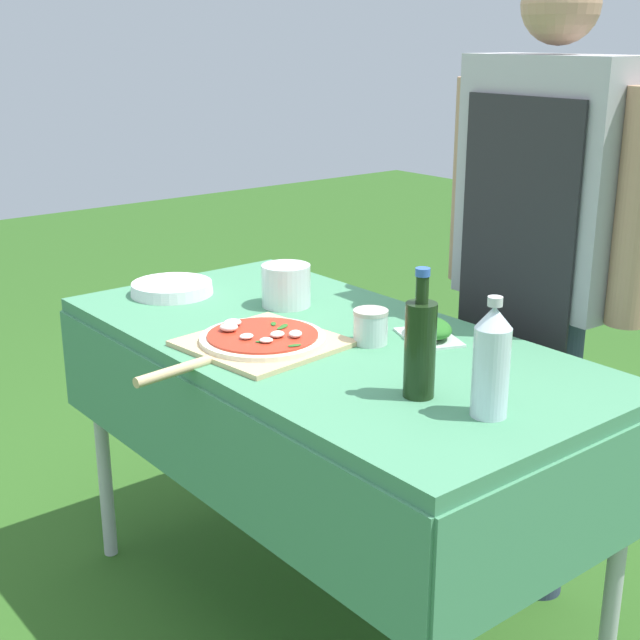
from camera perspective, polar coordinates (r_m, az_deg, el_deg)
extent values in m
plane|color=#2D5B1E|center=(2.56, 0.27, -18.60)|extent=(12.00, 12.00, 0.00)
cube|color=#478960|center=(2.19, 0.31, -1.56)|extent=(1.45, 0.73, 0.04)
cube|color=#478960|center=(2.05, -7.76, -7.87)|extent=(1.45, 0.01, 0.28)
cube|color=#478960|center=(2.48, 6.92, -3.22)|extent=(1.45, 0.01, 0.28)
cube|color=#478960|center=(2.81, -9.16, -0.74)|extent=(0.01, 0.73, 0.28)
cube|color=#478960|center=(1.80, 15.52, -12.31)|extent=(0.01, 0.73, 0.28)
cylinder|color=#B7B7BC|center=(2.72, -13.79, -7.33)|extent=(0.04, 0.04, 0.78)
cylinder|color=#B7B7BC|center=(3.00, -3.27, -4.40)|extent=(0.04, 0.04, 0.78)
cylinder|color=#B7B7BC|center=(2.18, 18.44, -14.55)|extent=(0.04, 0.04, 0.78)
cylinder|color=#333D56|center=(2.55, 14.51, -8.42)|extent=(0.12, 0.12, 0.84)
cylinder|color=#333D56|center=(2.64, 11.70, -7.22)|extent=(0.12, 0.12, 0.84)
cube|color=#99999E|center=(2.37, 14.32, 8.49)|extent=(0.46, 0.21, 0.63)
cube|color=#232326|center=(2.34, 12.25, 2.57)|extent=(0.37, 0.02, 0.92)
cylinder|color=#A37A5B|center=(2.22, 19.62, 6.66)|extent=(0.10, 0.10, 0.56)
cylinder|color=#A37A5B|center=(2.55, 9.59, 8.77)|extent=(0.10, 0.10, 0.56)
sphere|color=#A37A5B|center=(2.35, 15.17, 18.94)|extent=(0.19, 0.19, 0.19)
cube|color=#D1B27F|center=(2.13, -3.68, -1.49)|extent=(0.36, 0.36, 0.01)
cylinder|color=#D1B27F|center=(1.97, -9.36, -3.25)|extent=(0.05, 0.20, 0.02)
cylinder|color=beige|center=(2.12, -3.68, -1.18)|extent=(0.30, 0.30, 0.01)
cylinder|color=red|center=(2.12, -3.69, -0.96)|extent=(0.27, 0.27, 0.00)
ellipsoid|color=white|center=(2.09, -4.73, -1.04)|extent=(0.03, 0.04, 0.01)
ellipsoid|color=white|center=(2.14, -5.86, -0.46)|extent=(0.06, 0.06, 0.02)
ellipsoid|color=white|center=(2.09, -2.75, -0.91)|extent=(0.03, 0.04, 0.01)
ellipsoid|color=white|center=(2.18, -5.62, -0.16)|extent=(0.05, 0.05, 0.02)
ellipsoid|color=white|center=(2.09, -1.59, -0.89)|extent=(0.05, 0.05, 0.02)
ellipsoid|color=white|center=(2.06, -3.46, -1.29)|extent=(0.04, 0.04, 0.01)
ellipsoid|color=#286B23|center=(2.16, -2.50, -0.48)|extent=(0.03, 0.03, 0.00)
ellipsoid|color=#286B23|center=(2.16, -6.13, -0.53)|extent=(0.03, 0.02, 0.00)
ellipsoid|color=#286B23|center=(2.06, -3.77, -1.41)|extent=(0.02, 0.03, 0.00)
ellipsoid|color=#286B23|center=(2.19, -3.00, -0.23)|extent=(0.03, 0.03, 0.00)
ellipsoid|color=#286B23|center=(2.17, -2.33, -0.39)|extent=(0.03, 0.04, 0.00)
ellipsoid|color=#286B23|center=(2.03, -1.64, -1.63)|extent=(0.02, 0.03, 0.00)
cylinder|color=black|center=(1.81, 6.42, -1.94)|extent=(0.06, 0.06, 0.20)
cylinder|color=black|center=(1.77, 6.56, 1.95)|extent=(0.03, 0.03, 0.06)
cylinder|color=#335BB2|center=(1.76, 6.60, 3.07)|extent=(0.03, 0.03, 0.02)
cylinder|color=silver|center=(1.74, 10.87, -3.30)|extent=(0.07, 0.07, 0.18)
cone|color=silver|center=(1.71, 11.09, 0.19)|extent=(0.07, 0.07, 0.04)
cylinder|color=silver|center=(1.70, 11.15, 1.18)|extent=(0.03, 0.03, 0.02)
cube|color=silver|center=(2.19, 6.97, -1.11)|extent=(0.20, 0.18, 0.01)
ellipsoid|color=#286B23|center=(2.18, 7.00, -0.47)|extent=(0.17, 0.15, 0.04)
cylinder|color=silver|center=(2.42, -2.19, 2.23)|extent=(0.13, 0.13, 0.11)
cylinder|color=white|center=(2.58, -9.44, 1.70)|extent=(0.23, 0.23, 0.00)
cylinder|color=white|center=(2.58, -9.45, 1.81)|extent=(0.23, 0.23, 0.00)
cylinder|color=white|center=(2.58, -9.45, 1.91)|extent=(0.23, 0.23, 0.00)
cylinder|color=white|center=(2.57, -9.46, 2.02)|extent=(0.23, 0.23, 0.00)
cylinder|color=white|center=(2.57, -9.46, 2.13)|extent=(0.23, 0.23, 0.00)
cylinder|color=white|center=(2.57, -9.47, 2.23)|extent=(0.23, 0.23, 0.00)
cylinder|color=white|center=(2.57, -9.47, 2.34)|extent=(0.23, 0.23, 0.00)
cylinder|color=silver|center=(2.13, 3.25, -0.56)|extent=(0.08, 0.08, 0.07)
cylinder|color=red|center=(2.14, 3.25, -0.84)|extent=(0.07, 0.07, 0.05)
cylinder|color=#B7B2A3|center=(2.12, 3.27, 0.51)|extent=(0.08, 0.08, 0.01)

